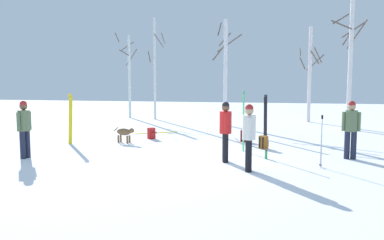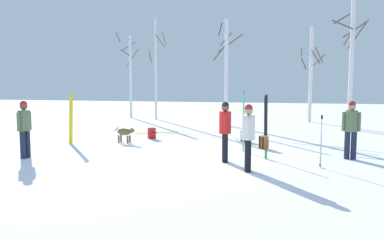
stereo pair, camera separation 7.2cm
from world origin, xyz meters
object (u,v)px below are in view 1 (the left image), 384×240
(person_3, at_px, (24,125))
(person_1, at_px, (225,128))
(birch_tree_0, at_px, (129,74))
(person_2, at_px, (351,126))
(ski_poles_0, at_px, (321,140))
(water_bottle_0, at_px, (266,155))
(birch_tree_2, at_px, (225,70))
(ski_pair_planted_0, at_px, (243,121))
(person_0, at_px, (249,133))
(birch_tree_3, at_px, (310,73))
(ski_pair_planted_1, at_px, (265,118))
(backpack_2, at_px, (151,133))
(backpack_0, at_px, (244,136))
(ski_pair_lying_0, at_px, (156,133))
(birch_tree_1, at_px, (155,68))
(dog, at_px, (125,133))
(birch_tree_4, at_px, (350,55))
(backpack_1, at_px, (264,142))
(ski_pair_planted_2, at_px, (70,119))

(person_3, bearing_deg, person_1, 6.45)
(person_1, relative_size, birch_tree_0, 0.33)
(person_2, relative_size, ski_poles_0, 1.22)
(water_bottle_0, xyz_separation_m, birch_tree_2, (-2.22, 8.42, 2.72))
(ski_pair_planted_0, relative_size, birch_tree_2, 0.37)
(ski_poles_0, bearing_deg, ski_pair_planted_0, 137.93)
(person_3, height_order, ski_poles_0, person_3)
(person_0, bearing_deg, birch_tree_3, 78.36)
(ski_pair_planted_1, distance_m, birch_tree_3, 7.72)
(person_0, bearing_deg, ski_pair_planted_1, 86.52)
(birch_tree_0, bearing_deg, backpack_2, -63.78)
(birch_tree_0, bearing_deg, person_2, -44.50)
(person_3, bearing_deg, water_bottle_0, 10.67)
(ski_pair_planted_0, distance_m, birch_tree_3, 10.37)
(person_1, relative_size, backpack_0, 3.90)
(ski_pair_lying_0, bearing_deg, person_3, -109.72)
(person_0, bearing_deg, backpack_0, 95.19)
(person_2, relative_size, birch_tree_1, 0.29)
(dog, distance_m, birch_tree_4, 11.11)
(backpack_0, bearing_deg, person_0, -84.81)
(birch_tree_3, bearing_deg, birch_tree_4, -63.21)
(person_0, height_order, backpack_1, person_0)
(water_bottle_0, bearing_deg, birch_tree_1, 122.08)
(ski_poles_0, bearing_deg, birch_tree_3, 86.45)
(ski_pair_planted_2, relative_size, birch_tree_4, 0.27)
(birch_tree_0, distance_m, birch_tree_2, 6.92)
(backpack_1, bearing_deg, birch_tree_0, 131.48)
(ski_pair_planted_0, distance_m, ski_poles_0, 2.96)
(birch_tree_0, bearing_deg, dog, -70.20)
(backpack_0, height_order, birch_tree_0, birch_tree_0)
(backpack_0, bearing_deg, backpack_2, -179.66)
(backpack_1, bearing_deg, birch_tree_3, 76.05)
(ski_poles_0, height_order, birch_tree_0, birch_tree_0)
(water_bottle_0, bearing_deg, birch_tree_2, 104.79)
(backpack_2, bearing_deg, birch_tree_4, 30.14)
(person_0, height_order, person_2, same)
(ski_pair_planted_1, height_order, ski_pair_lying_0, ski_pair_planted_1)
(birch_tree_0, bearing_deg, ski_pair_planted_0, -52.56)
(ski_pair_planted_2, height_order, birch_tree_1, birch_tree_1)
(backpack_0, bearing_deg, birch_tree_0, 133.39)
(dog, xyz_separation_m, birch_tree_1, (-1.48, 8.67, 2.68))
(ski_pair_lying_0, bearing_deg, backpack_0, -22.43)
(birch_tree_3, bearing_deg, birch_tree_1, -178.16)
(birch_tree_0, height_order, birch_tree_3, birch_tree_0)
(dog, bearing_deg, ski_poles_0, -23.10)
(person_0, distance_m, ski_pair_planted_1, 5.44)
(backpack_0, distance_m, birch_tree_4, 7.34)
(birch_tree_3, bearing_deg, backpack_2, -130.69)
(person_3, xyz_separation_m, backpack_0, (6.17, 4.47, -0.77))
(birch_tree_3, bearing_deg, backpack_0, -111.32)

